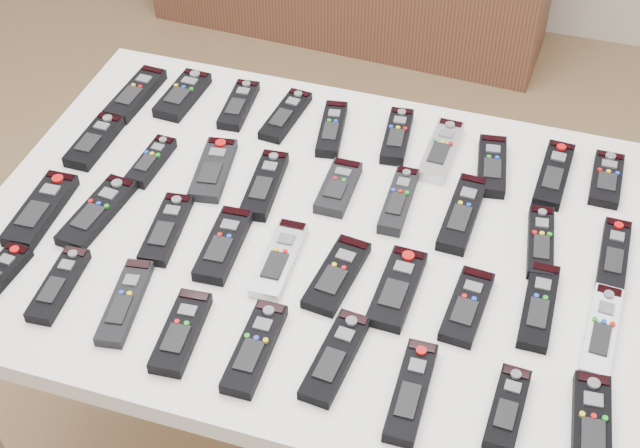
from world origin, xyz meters
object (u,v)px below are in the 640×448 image
(remote_1, at_px, (183,95))
(remote_16, at_px, (462,213))
(remote_17, at_px, (541,242))
(remote_33, at_px, (255,348))
(remote_4, at_px, (332,129))
(remote_18, at_px, (614,255))
(remote_23, at_px, (279,259))
(remote_22, at_px, (223,245))
(remote_26, at_px, (467,306))
(remote_0, at_px, (136,94))
(remote_31, at_px, (125,302))
(remote_36, at_px, (507,408))
(remote_27, at_px, (539,306))
(remote_8, at_px, (554,174))
(remote_10, at_px, (94,141))
(remote_2, at_px, (239,105))
(remote_12, at_px, (213,169))
(remote_20, at_px, (97,212))
(remote_6, at_px, (441,151))
(remote_28, at_px, (601,331))
(remote_5, at_px, (397,136))
(remote_25, at_px, (397,288))
(remote_30, at_px, (59,285))
(remote_11, at_px, (151,161))
(remote_21, at_px, (166,229))
(remote_35, at_px, (411,392))
(remote_3, at_px, (286,116))
(remote_37, at_px, (591,427))
(remote_14, at_px, (338,187))
(remote_34, at_px, (335,357))
(remote_15, at_px, (399,201))
(remote_19, at_px, (41,210))
(remote_13, at_px, (265,185))
(remote_24, at_px, (337,275))
(remote_9, at_px, (607,179))

(remote_1, height_order, remote_16, same)
(remote_17, xyz_separation_m, remote_33, (-0.40, -0.38, 0.00))
(remote_4, relative_size, remote_18, 0.95)
(remote_16, bearing_deg, remote_23, -141.07)
(remote_4, relative_size, remote_22, 0.95)
(remote_17, height_order, remote_26, same)
(remote_0, height_order, remote_33, remote_0)
(remote_31, distance_m, remote_36, 0.64)
(remote_22, bearing_deg, remote_27, -0.55)
(remote_8, height_order, remote_26, same)
(remote_0, relative_size, remote_26, 1.12)
(remote_10, bearing_deg, remote_2, 42.11)
(remote_12, height_order, remote_20, same)
(remote_6, distance_m, remote_28, 0.51)
(remote_5, relative_size, remote_25, 0.92)
(remote_4, bearing_deg, remote_30, -129.18)
(remote_11, bearing_deg, remote_28, -8.69)
(remote_21, bearing_deg, remote_4, 54.84)
(remote_11, height_order, remote_35, remote_35)
(remote_26, bearing_deg, remote_35, -100.09)
(remote_3, xyz_separation_m, remote_37, (0.68, -0.58, 0.00))
(remote_14, xyz_separation_m, remote_22, (-0.15, -0.21, 0.00))
(remote_21, bearing_deg, remote_33, -46.51)
(remote_20, distance_m, remote_30, 0.18)
(remote_34, bearing_deg, remote_15, 94.30)
(remote_20, distance_m, remote_31, 0.24)
(remote_14, relative_size, remote_36, 0.98)
(remote_34, bearing_deg, remote_30, -175.15)
(remote_28, xyz_separation_m, remote_34, (-0.40, -0.18, 0.00))
(remote_12, bearing_deg, remote_14, -4.00)
(remote_14, relative_size, remote_19, 0.75)
(remote_2, relative_size, remote_30, 0.96)
(remote_13, bearing_deg, remote_12, 167.71)
(remote_18, bearing_deg, remote_8, 125.04)
(remote_27, bearing_deg, remote_15, 147.44)
(remote_20, bearing_deg, remote_15, 26.11)
(remote_35, bearing_deg, remote_3, 123.44)
(remote_0, height_order, remote_10, same)
(remote_1, xyz_separation_m, remote_19, (-0.10, -0.41, 0.00))
(remote_15, bearing_deg, remote_3, 145.81)
(remote_20, height_order, remote_26, same)
(remote_3, distance_m, remote_19, 0.53)
(remote_26, bearing_deg, remote_4, 136.37)
(remote_25, bearing_deg, remote_15, 105.14)
(remote_12, height_order, remote_24, remote_12)
(remote_9, height_order, remote_21, same)
(remote_15, bearing_deg, remote_18, -4.33)
(remote_3, bearing_deg, remote_30, -105.05)
(remote_10, bearing_deg, remote_27, -9.70)
(remote_9, xyz_separation_m, remote_18, (0.03, -0.20, -0.00))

